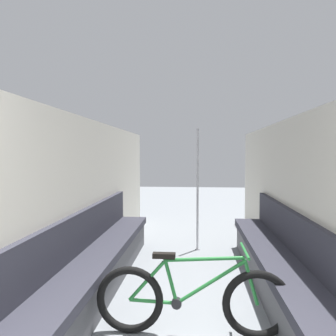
{
  "coord_description": "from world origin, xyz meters",
  "views": [
    {
      "loc": [
        0.11,
        -0.7,
        1.61
      ],
      "look_at": [
        -0.24,
        3.32,
        1.43
      ],
      "focal_mm": 35.0,
      "sensor_mm": 36.0,
      "label": 1
    }
  ],
  "objects_px": {
    "bicycle": "(192,300)",
    "grab_pole_near": "(198,191)",
    "bench_seat_row_right": "(284,275)",
    "bench_seat_row_left": "(94,269)"
  },
  "relations": [
    {
      "from": "bench_seat_row_left",
      "to": "bench_seat_row_right",
      "type": "distance_m",
      "value": 2.08
    },
    {
      "from": "grab_pole_near",
      "to": "bench_seat_row_right",
      "type": "bearing_deg",
      "value": -64.34
    },
    {
      "from": "bench_seat_row_right",
      "to": "bench_seat_row_left",
      "type": "bearing_deg",
      "value": 180.0
    },
    {
      "from": "bench_seat_row_left",
      "to": "bench_seat_row_right",
      "type": "relative_size",
      "value": 1.0
    },
    {
      "from": "bicycle",
      "to": "grab_pole_near",
      "type": "height_order",
      "value": "grab_pole_near"
    },
    {
      "from": "bench_seat_row_left",
      "to": "grab_pole_near",
      "type": "height_order",
      "value": "grab_pole_near"
    },
    {
      "from": "bench_seat_row_left",
      "to": "bicycle",
      "type": "xyz_separation_m",
      "value": [
        1.12,
        -0.71,
        0.01
      ]
    },
    {
      "from": "bench_seat_row_left",
      "to": "bench_seat_row_right",
      "type": "bearing_deg",
      "value": 0.0
    },
    {
      "from": "grab_pole_near",
      "to": "bench_seat_row_left",
      "type": "bearing_deg",
      "value": -121.63
    },
    {
      "from": "bench_seat_row_right",
      "to": "grab_pole_near",
      "type": "xyz_separation_m",
      "value": [
        -0.91,
        1.9,
        0.68
      ]
    }
  ]
}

